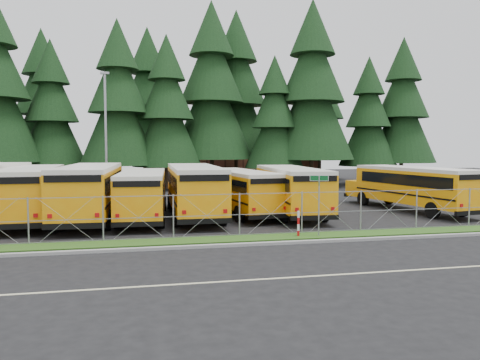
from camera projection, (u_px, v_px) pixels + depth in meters
name	position (u px, v px, depth m)	size (l,w,h in m)	color
ground	(255.00, 232.00, 22.58)	(120.00, 120.00, 0.00)	black
curb	(273.00, 243.00, 19.56)	(50.00, 0.25, 0.12)	gray
grass_verge	(265.00, 238.00, 20.92)	(50.00, 1.40, 0.06)	#234D16
road_lane_line	(316.00, 276.00, 14.78)	(50.00, 0.12, 0.01)	beige
chainlink_fence	(261.00, 214.00, 21.54)	(44.00, 0.10, 2.00)	#93959B
brick_building	(227.00, 155.00, 62.65)	(22.00, 10.00, 6.00)	brown
bus_1	(32.00, 194.00, 25.67)	(2.68, 11.35, 2.98)	orange
bus_2	(91.00, 193.00, 25.94)	(2.77, 11.72, 3.07)	orange
bus_3	(143.00, 196.00, 26.27)	(2.45, 10.39, 2.72)	orange
bus_4	(194.00, 191.00, 27.24)	(2.70, 11.44, 3.00)	orange
bus_5	(239.00, 192.00, 28.44)	(2.41, 10.19, 2.67)	orange
bus_6	(289.00, 191.00, 28.35)	(2.58, 10.91, 2.86)	orange
bus_east	(411.00, 189.00, 29.88)	(2.54, 10.74, 2.82)	orange
street_sign	(319.00, 192.00, 21.16)	(0.78, 0.52, 2.81)	#93959B
striped_bollard	(298.00, 224.00, 21.15)	(0.11, 0.11, 1.20)	#B20C0C
light_standard	(106.00, 130.00, 37.97)	(0.70, 0.35, 10.14)	#93959B
conifer_2	(52.00, 115.00, 44.83)	(6.52, 6.52, 14.42)	black
conifer_3	(118.00, 105.00, 44.32)	(7.33, 7.33, 16.21)	black
conifer_4	(167.00, 112.00, 45.42)	(6.79, 6.79, 15.01)	black
conifer_5	(212.00, 94.00, 49.07)	(8.75, 8.75, 19.36)	black
conifer_6	(274.00, 122.00, 47.61)	(6.06, 6.06, 13.39)	black
conifer_7	(312.00, 94.00, 48.31)	(8.71, 8.71, 19.26)	black
conifer_8	(368.00, 121.00, 50.84)	(6.29, 6.29, 13.91)	black
conifer_9	(402.00, 111.00, 51.93)	(7.34, 7.34, 16.24)	black
conifer_10	(43.00, 107.00, 50.02)	(7.57, 7.57, 16.74)	black
conifer_11	(148.00, 106.00, 52.92)	(7.96, 7.96, 17.60)	black
conifer_12	(236.00, 97.00, 52.72)	(8.78, 8.78, 19.43)	black
conifer_13	(320.00, 112.00, 59.10)	(7.67, 7.67, 16.97)	black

